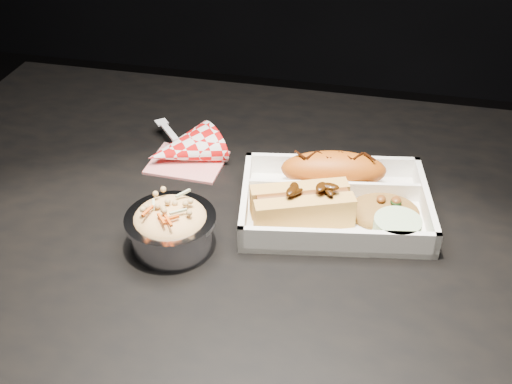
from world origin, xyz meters
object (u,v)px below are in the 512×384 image
Objects in this scene: food_tray at (334,206)px; hotdog at (302,203)px; foil_coleslaw_cup at (171,225)px; dining_table at (278,271)px; fried_pastry at (334,170)px; napkin_fork at (183,150)px.

hotdog is at bearing -149.23° from food_tray.
foil_coleslaw_cup is (-0.19, -0.12, 0.02)m from food_tray.
hotdog is 1.25× the size of foil_coleslaw_cup.
hotdog is at bearing 2.35° from dining_table.
fried_pastry is at bearing 56.49° from dining_table.
foil_coleslaw_cup is at bearing -25.68° from napkin_fork.
dining_table is 8.08× the size of fried_pastry.
fried_pastry is 0.96× the size of napkin_fork.
hotdog reaches higher than dining_table.
fried_pastry is at bearing 90.00° from food_tray.
food_tray is (0.07, 0.04, 0.10)m from dining_table.
food_tray reaches higher than dining_table.
hotdog is at bearing -108.85° from fried_pastry.
napkin_fork is (-0.24, 0.08, 0.01)m from food_tray.
fried_pastry is 1.30× the size of foil_coleslaw_cup.
hotdog is 0.17m from foil_coleslaw_cup.
food_tray is 1.87× the size of fried_pastry.
dining_table is at bearing 33.54° from foil_coleslaw_cup.
fried_pastry is at bearing 43.20° from foil_coleslaw_cup.
foil_coleslaw_cup reaches higher than hotdog.
foil_coleslaw_cup is (-0.18, -0.17, -0.00)m from fried_pastry.
hotdog reaches higher than food_tray.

